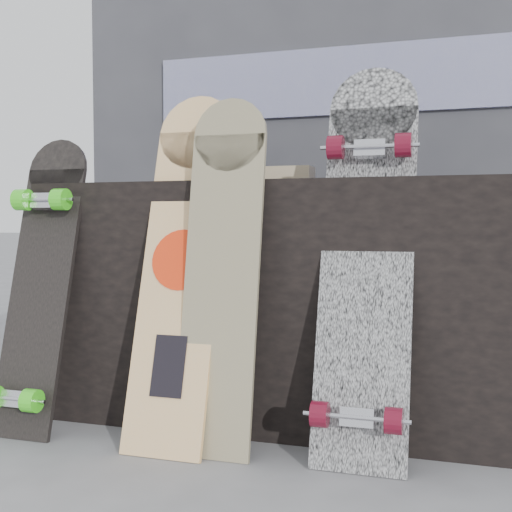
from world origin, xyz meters
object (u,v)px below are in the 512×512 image
(skateboard_dark, at_px, (39,278))
(longboard_geisha, at_px, (183,255))
(longboard_cascadia, at_px, (367,249))
(longboard_celtic, at_px, (223,261))
(vendor_table, at_px, (284,300))

(skateboard_dark, bearing_deg, longboard_geisha, 4.21)
(longboard_cascadia, bearing_deg, longboard_celtic, -169.59)
(longboard_geisha, height_order, longboard_celtic, longboard_geisha)
(vendor_table, bearing_deg, skateboard_dark, -152.21)
(longboard_geisha, distance_m, longboard_celtic, 0.15)
(longboard_celtic, relative_size, longboard_cascadia, 0.92)
(vendor_table, distance_m, longboard_cascadia, 0.48)
(skateboard_dark, bearing_deg, longboard_celtic, 0.29)
(vendor_table, height_order, skateboard_dark, skateboard_dark)
(longboard_cascadia, xyz_separation_m, skateboard_dark, (-1.04, -0.08, -0.10))
(vendor_table, height_order, longboard_cascadia, longboard_cascadia)
(vendor_table, relative_size, longboard_geisha, 1.48)
(longboard_celtic, xyz_separation_m, skateboard_dark, (-0.63, -0.00, -0.07))
(vendor_table, relative_size, longboard_cascadia, 1.40)
(longboard_cascadia, bearing_deg, skateboard_dark, -175.68)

